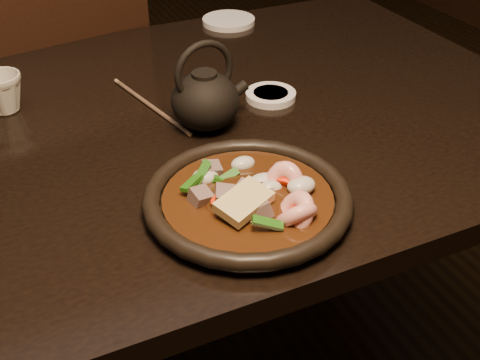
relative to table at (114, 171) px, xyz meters
name	(u,v)px	position (x,y,z in m)	size (l,w,h in m)	color
table	(114,171)	(0.00, 0.00, 0.00)	(1.60, 0.90, 0.75)	black
chair	(52,103)	(-0.02, 0.58, -0.13)	(0.54, 0.54, 0.99)	black
plate	(248,199)	(0.12, -0.29, 0.09)	(0.29, 0.29, 0.03)	black
stirfry	(256,197)	(0.13, -0.29, 0.10)	(0.18, 0.19, 0.06)	#341909
soy_dish	(271,95)	(0.31, 0.00, 0.08)	(0.09, 0.09, 0.01)	white
saucer_right	(229,21)	(0.40, 0.39, 0.08)	(0.12, 0.12, 0.01)	white
tea_cup	(2,92)	(-0.14, 0.15, 0.11)	(0.07, 0.07, 0.07)	beige
chopsticks	(150,105)	(0.09, 0.06, 0.08)	(0.06, 0.26, 0.01)	#A17D5C
teapot	(206,98)	(0.16, -0.05, 0.13)	(0.14, 0.11, 0.15)	black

